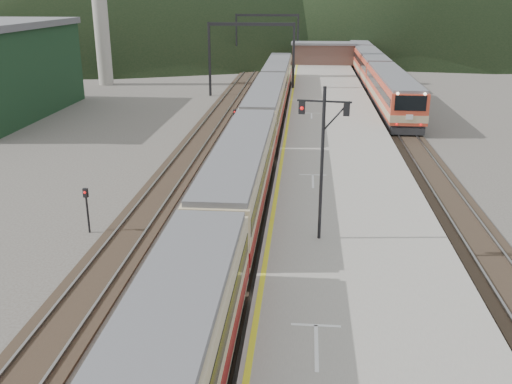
# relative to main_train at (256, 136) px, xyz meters

# --- Properties ---
(track_main) EXTENTS (2.60, 200.00, 0.23)m
(track_main) POSITION_rel_main_train_xyz_m (0.00, 11.16, -1.79)
(track_main) COLOR black
(track_main) RESTS_ON ground
(track_far) EXTENTS (2.60, 200.00, 0.23)m
(track_far) POSITION_rel_main_train_xyz_m (-5.00, 11.16, -1.79)
(track_far) COLOR black
(track_far) RESTS_ON ground
(track_second) EXTENTS (2.60, 200.00, 0.23)m
(track_second) POSITION_rel_main_train_xyz_m (11.50, 11.16, -1.79)
(track_second) COLOR black
(track_second) RESTS_ON ground
(platform) EXTENTS (8.00, 100.00, 1.00)m
(platform) POSITION_rel_main_train_xyz_m (5.60, 9.16, -1.36)
(platform) COLOR gray
(platform) RESTS_ON ground
(gantry_near) EXTENTS (9.55, 0.25, 8.00)m
(gantry_near) POSITION_rel_main_train_xyz_m (-2.85, 26.16, 3.72)
(gantry_near) COLOR black
(gantry_near) RESTS_ON ground
(gantry_far) EXTENTS (9.55, 0.25, 8.00)m
(gantry_far) POSITION_rel_main_train_xyz_m (-2.85, 51.16, 3.72)
(gantry_far) COLOR black
(gantry_far) RESTS_ON ground
(station_shed) EXTENTS (9.40, 4.40, 3.10)m
(station_shed) POSITION_rel_main_train_xyz_m (5.60, 49.16, 0.71)
(station_shed) COLOR #51372F
(station_shed) RESTS_ON platform
(main_train) EXTENTS (2.68, 73.45, 3.27)m
(main_train) POSITION_rel_main_train_xyz_m (0.00, 0.00, 0.00)
(main_train) COLOR tan
(main_train) RESTS_ON track_main
(second_train) EXTENTS (3.00, 61.51, 3.66)m
(second_train) POSITION_rel_main_train_xyz_m (11.50, 38.67, 0.20)
(second_train) COLOR #D4452C
(second_train) RESTS_ON track_second
(signal_mast) EXTENTS (2.19, 0.46, 6.58)m
(signal_mast) POSITION_rel_main_train_xyz_m (4.01, -14.70, 3.16)
(signal_mast) COLOR black
(signal_mast) RESTS_ON platform
(short_signal_b) EXTENTS (0.26, 0.23, 2.27)m
(short_signal_b) POSITION_rel_main_train_xyz_m (-2.36, 7.01, -0.40)
(short_signal_b) COLOR black
(short_signal_b) RESTS_ON ground
(short_signal_c) EXTENTS (0.25, 0.20, 2.27)m
(short_signal_c) POSITION_rel_main_train_xyz_m (-7.09, -12.74, -0.40)
(short_signal_c) COLOR black
(short_signal_c) RESTS_ON ground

